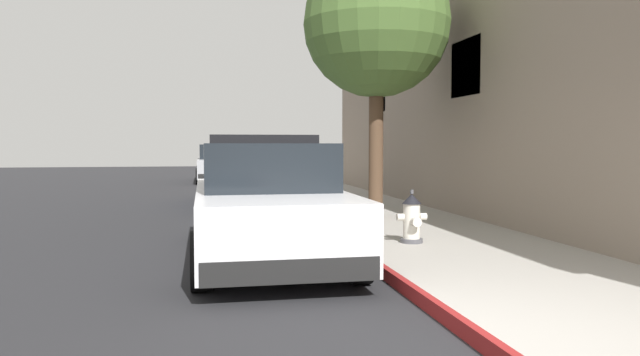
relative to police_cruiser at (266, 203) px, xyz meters
The scene contains 9 objects.
ground_plane 6.61m from the police_cruiser, 120.17° to the left, with size 30.79×60.00×0.20m, color #232326.
sidewalk_pavement 6.31m from the police_cruiser, 64.45° to the left, with size 2.91×60.00×0.14m, color #9E9991.
curb_painted_edge 5.83m from the police_cruiser, 77.93° to the left, with size 0.08×60.00×0.14m, color maroon.
storefront_building 8.20m from the police_cruiser, 20.44° to the left, with size 6.72×20.89×5.88m.
police_cruiser is the anchor object (origin of this frame).
parked_car_silver_ahead 7.40m from the police_cruiser, 88.83° to the left, with size 1.94×4.84×1.56m.
parked_car_dark_far 17.28m from the police_cruiser, 90.48° to the left, with size 1.94×4.84×1.56m.
fire_hydrant 2.11m from the police_cruiser, ahead, with size 0.44×0.40×0.76m.
street_tree 4.96m from the police_cruiser, 50.80° to the left, with size 2.81×2.81×5.12m.
Camera 1 is at (-2.08, -3.71, 1.54)m, focal length 33.34 mm.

